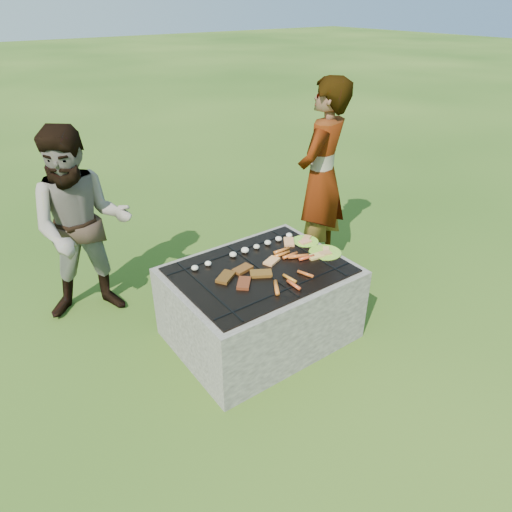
{
  "coord_description": "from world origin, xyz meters",
  "views": [
    {
      "loc": [
        -1.69,
        -2.29,
        2.36
      ],
      "look_at": [
        0.0,
        0.05,
        0.7
      ],
      "focal_mm": 32.0,
      "sensor_mm": 36.0,
      "label": 1
    }
  ],
  "objects_px": {
    "plate_near": "(325,253)",
    "cook": "(321,178)",
    "plate_far": "(305,241)",
    "fire_pit": "(260,306)",
    "bystander": "(83,227)"
  },
  "relations": [
    {
      "from": "cook",
      "to": "plate_far",
      "type": "bearing_deg",
      "value": 14.91
    },
    {
      "from": "plate_near",
      "to": "cook",
      "type": "height_order",
      "value": "cook"
    },
    {
      "from": "fire_pit",
      "to": "bystander",
      "type": "relative_size",
      "value": 0.82
    },
    {
      "from": "fire_pit",
      "to": "cook",
      "type": "bearing_deg",
      "value": 27.78
    },
    {
      "from": "fire_pit",
      "to": "bystander",
      "type": "xyz_separation_m",
      "value": [
        -0.92,
        1.08,
        0.51
      ]
    },
    {
      "from": "fire_pit",
      "to": "bystander",
      "type": "distance_m",
      "value": 1.51
    },
    {
      "from": "plate_near",
      "to": "bystander",
      "type": "xyz_separation_m",
      "value": [
        -1.48,
        1.18,
        0.18
      ]
    },
    {
      "from": "cook",
      "to": "fire_pit",
      "type": "bearing_deg",
      "value": 4.1
    },
    {
      "from": "plate_far",
      "to": "plate_near",
      "type": "bearing_deg",
      "value": -90.24
    },
    {
      "from": "plate_near",
      "to": "bystander",
      "type": "relative_size",
      "value": 0.17
    },
    {
      "from": "plate_near",
      "to": "cook",
      "type": "distance_m",
      "value": 0.95
    },
    {
      "from": "plate_near",
      "to": "cook",
      "type": "relative_size",
      "value": 0.15
    },
    {
      "from": "cook",
      "to": "bystander",
      "type": "xyz_separation_m",
      "value": [
        -2.06,
        0.48,
        -0.1
      ]
    },
    {
      "from": "plate_near",
      "to": "fire_pit",
      "type": "bearing_deg",
      "value": 170.19
    },
    {
      "from": "fire_pit",
      "to": "cook",
      "type": "xyz_separation_m",
      "value": [
        1.14,
        0.6,
        0.61
      ]
    }
  ]
}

